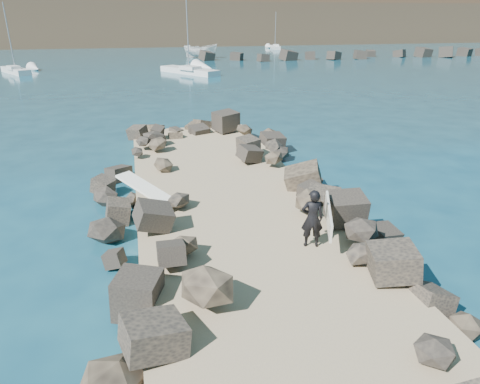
{
  "coord_description": "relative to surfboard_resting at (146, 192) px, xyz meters",
  "views": [
    {
      "loc": [
        -2.71,
        -12.2,
        6.21
      ],
      "look_at": [
        0.0,
        -1.0,
        1.5
      ],
      "focal_mm": 32.0,
      "sensor_mm": 36.0,
      "label": 1
    }
  ],
  "objects": [
    {
      "name": "boat_imported",
      "position": [
        11.08,
        60.57,
        0.06
      ],
      "size": [
        6.07,
        4.3,
        2.2
      ],
      "primitive_type": "imported",
      "rotation": [
        0.0,
        0.0,
        1.15
      ],
      "color": "silver",
      "rests_on": "ground"
    },
    {
      "name": "riprap_right",
      "position": [
        5.57,
        -2.35,
        -0.54
      ],
      "size": [
        2.6,
        22.0,
        1.0
      ],
      "primitive_type": "cube",
      "color": "black",
      "rests_on": "ground"
    },
    {
      "name": "surfboard_resting",
      "position": [
        0.0,
        0.0,
        0.0
      ],
      "size": [
        1.87,
        2.13,
        0.08
      ],
      "primitive_type": "cube",
      "rotation": [
        0.0,
        0.0,
        0.68
      ],
      "color": "white",
      "rests_on": "riprap_left"
    },
    {
      "name": "surfer_with_board",
      "position": [
        4.19,
        -3.8,
        0.36
      ],
      "size": [
        1.15,
        1.87,
        1.59
      ],
      "color": "black",
      "rests_on": "jetty"
    },
    {
      "name": "ground",
      "position": [
        2.67,
        -0.85,
        -1.04
      ],
      "size": [
        800.0,
        800.0,
        0.0
      ],
      "primitive_type": "plane",
      "color": "#0F384C",
      "rests_on": "ground"
    },
    {
      "name": "jetty",
      "position": [
        2.67,
        -2.85,
        -0.74
      ],
      "size": [
        6.0,
        26.0,
        0.6
      ],
      "primitive_type": "cube",
      "color": "#8C7759",
      "rests_on": "ground"
    },
    {
      "name": "riprap_left",
      "position": [
        -0.23,
        -2.35,
        -0.54
      ],
      "size": [
        2.6,
        22.0,
        1.0
      ],
      "primitive_type": "cube",
      "color": "black",
      "rests_on": "ground"
    },
    {
      "name": "sailboat_f",
      "position": [
        35.72,
        96.34,
        -0.69
      ],
      "size": [
        2.08,
        5.26,
        6.4
      ],
      "color": "silver",
      "rests_on": "ground"
    },
    {
      "name": "sailboat_a",
      "position": [
        -13.71,
        44.46,
        -0.69
      ],
      "size": [
        4.5,
        6.47,
        8.01
      ],
      "color": "silver",
      "rests_on": "ground"
    },
    {
      "name": "sailboat_c",
      "position": [
        6.46,
        39.48,
        -0.69
      ],
      "size": [
        6.36,
        8.57,
        10.52
      ],
      "color": "silver",
      "rests_on": "ground"
    },
    {
      "name": "breakwater_secondary",
      "position": [
        37.67,
        54.15,
        -0.44
      ],
      "size": [
        52.0,
        4.0,
        1.2
      ],
      "primitive_type": "cube",
      "color": "black",
      "rests_on": "ground"
    },
    {
      "name": "sailboat_d",
      "position": [
        29.89,
        78.72,
        -0.69
      ],
      "size": [
        2.2,
        6.25,
        7.48
      ],
      "color": "silver",
      "rests_on": "ground"
    }
  ]
}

